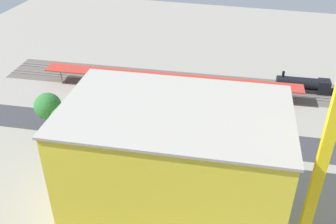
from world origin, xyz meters
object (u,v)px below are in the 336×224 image
Objects in this scene: parked_car_2 at (213,126)px; street_tree_0 at (242,142)px; tower_crane at (329,126)px; parked_car_1 at (250,133)px; parked_car_4 at (146,117)px; locomotive at (305,85)px; platform_canopy_near at (169,78)px; street_tree_4 at (128,120)px; street_tree_3 at (99,115)px; construction_building at (174,168)px; street_tree_2 at (57,114)px; box_truck_0 at (127,143)px; parked_car_3 at (179,123)px; parked_car_0 at (284,139)px; street_tree_1 at (48,106)px; traffic_light at (217,134)px.

street_tree_0 is at bearing 125.79° from parked_car_2.
parked_car_1 is at bearing -70.65° from tower_crane.
parked_car_2 reaches higher than parked_car_4.
street_tree_0 reaches higher than locomotive.
street_tree_4 is at bearing 82.23° from platform_canopy_near.
locomotive is (-34.92, -9.19, -2.24)m from platform_canopy_near.
street_tree_3 reaches higher than street_tree_0.
construction_building reaches higher than street_tree_2.
box_truck_0 is at bearing 44.19° from locomotive.
street_tree_2 is 16.24m from street_tree_4.
parked_car_2 is 7.68m from parked_car_3.
street_tree_1 is (51.43, 7.92, 4.99)m from parked_car_0.
street_tree_2 is (30.93, -17.91, -5.88)m from construction_building.
parked_car_3 is 0.63× the size of traffic_light.
parked_car_3 is (16.15, 0.03, -0.02)m from parked_car_1.
construction_building is 20.80m from street_tree_0.
street_tree_4 is at bearing -76.58° from box_truck_0.
street_tree_0 is (13.93, 33.62, 2.57)m from locomotive.
tower_crane is 31.04m from traffic_light.
street_tree_2 is at bearing 2.00° from traffic_light.
parked_car_1 is 0.12× the size of tower_crane.
street_tree_1 reaches higher than street_tree_4.
parked_car_1 is (12.52, 24.39, -1.11)m from locomotive.
parked_car_1 is (-22.39, 15.20, -3.35)m from platform_canopy_near.
platform_canopy_near is 16.81m from parked_car_3.
locomotive is 3.59× the size of parked_car_4.
parked_car_2 is 12.69m from street_tree_0.
box_truck_0 reaches higher than parked_car_3.
parked_car_1 is at bearing 178.67° from parked_car_4.
construction_building is at bearing 77.09° from traffic_light.
parked_car_3 is at bearing -160.91° from street_tree_2.
street_tree_3 is at bearing 11.15° from parked_car_0.
box_truck_0 is 1.25× the size of traffic_light.
street_tree_3 reaches higher than street_tree_2.
box_truck_0 is 20.26m from street_tree_1.
parked_car_2 is at bearing -57.15° from tower_crane.
construction_building is 4.23× the size of street_tree_3.
street_tree_0 is at bearing 148.06° from parked_car_3.
parked_car_2 is at bearing -153.45° from street_tree_4.
parked_car_0 is (5.27, 24.72, -1.15)m from locomotive.
street_tree_4 is at bearing -55.71° from construction_building.
parked_car_1 is 33.41m from street_tree_3.
parked_car_4 is 25.31m from street_tree_0.
parked_car_1 is 0.69× the size of street_tree_2.
platform_canopy_near is 23.32m from street_tree_4.
tower_crane reaches higher than traffic_light.
street_tree_0 is (-23.03, 9.79, 3.79)m from parked_car_4.
parked_car_2 is at bearing -3.46° from parked_car_0.
tower_crane is (-25.81, 27.48, 21.44)m from parked_car_3.
parked_car_3 is at bearing -163.65° from street_tree_1.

